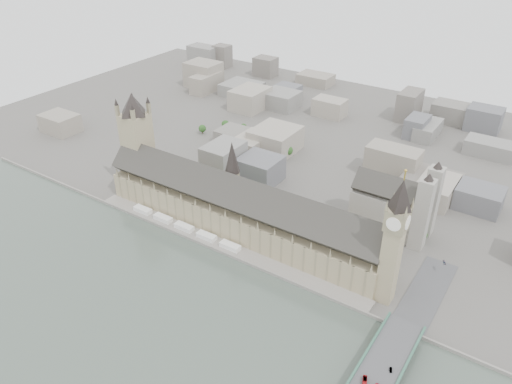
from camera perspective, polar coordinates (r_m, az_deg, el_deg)
The scene contains 15 objects.
ground at distance 427.90m, azimuth -3.49°, elevation -5.69°, with size 900.00×900.00×0.00m, color #595651.
river_thames at distance 347.46m, azimuth -20.90°, elevation -18.95°, with size 600.00×600.00×0.00m, color #475448.
embankment_wall at distance 417.64m, azimuth -4.73°, elevation -6.53°, with size 600.00×1.50×3.00m, color gray.
river_terrace at distance 422.58m, azimuth -4.11°, elevation -6.08°, with size 270.00×15.00×2.00m, color gray.
terrace_tents at distance 442.55m, azimuth -8.22°, elevation -3.97°, with size 118.00×7.00×4.00m.
palace_of_westminster at distance 427.97m, azimuth -2.02°, elevation -1.94°, with size 265.00×40.73×55.44m.
elizabeth_tower at distance 349.30m, azimuth 15.57°, elevation -4.64°, with size 17.00×17.00×107.50m.
victoria_tower at distance 489.25m, azimuth -13.45°, elevation 5.95°, with size 30.00×30.00×100.00m.
central_tower at distance 419.67m, azimuth -2.72°, elevation 2.90°, with size 13.00×13.00×48.00m.
westminster_abbey at distance 443.81m, azimuth 15.56°, elevation -1.52°, with size 68.00×36.00×64.00m.
city_skyline_inland at distance 605.69m, azimuth 10.52°, elevation 7.45°, with size 720.00×360.00×38.00m, color gray, non-canonical shape.
park_trees at distance 468.89m, azimuth -0.13°, elevation -0.92°, with size 110.00×30.00×15.00m, color #1F4518, non-canonical shape.
red_bus_north at distance 314.71m, azimuth 12.30°, elevation -20.58°, with size 2.46×10.53×2.93m, color red.
car_silver at distance 325.55m, azimuth 15.16°, elevation -19.02°, with size 1.36×3.91×1.29m, color gray.
car_approach at distance 413.79m, azimuth 20.73°, elevation -7.55°, with size 1.87×4.60×1.34m, color gray.
Camera 1 is at (211.51, -271.50, 254.27)m, focal length 35.00 mm.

